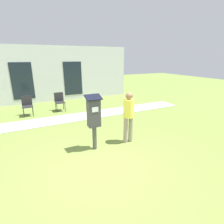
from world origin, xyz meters
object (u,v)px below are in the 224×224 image
Objects in this scene: parking_meter at (94,116)px; outdoor_chair_left at (27,104)px; person_standing at (129,114)px; outdoor_chair_middle at (59,100)px.

outdoor_chair_left is (-1.61, 4.24, -0.49)m from parking_meter.
person_standing reaches higher than outdoor_chair_left.
parking_meter is 4.40m from outdoor_chair_middle.
parking_meter is 1.09m from person_standing.
outdoor_chair_left is at bearing 110.73° from parking_meter.
outdoor_chair_left is at bearing 173.73° from outdoor_chair_middle.
outdoor_chair_middle is at bearing 92.10° from parking_meter.
parking_meter is 1.01× the size of person_standing.
person_standing is 1.76× the size of outdoor_chair_middle.
outdoor_chair_middle is at bearing -11.21° from outdoor_chair_left.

